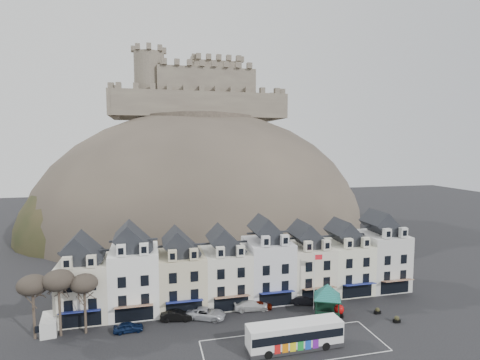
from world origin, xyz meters
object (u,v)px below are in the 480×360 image
car_white (251,305)px  white_van (50,324)px  car_silver (206,313)px  car_charcoal (304,300)px  car_navy (128,327)px  flagpole (315,277)px  car_black (177,315)px  red_buoy (339,310)px  car_maroon (259,305)px  bus (295,334)px  bus_shelter (327,291)px

car_white → white_van: bearing=95.4°
car_silver → car_charcoal: bearing=-61.9°
car_navy → car_white: car_white is taller
flagpole → car_black: 20.55m
red_buoy → flagpole: (-2.42, 2.94, 3.98)m
car_navy → car_maroon: bearing=-85.2°
car_navy → bus: bearing=-117.3°
bus_shelter → car_charcoal: (-1.65, 4.37, -2.97)m
flagpole → car_silver: bearing=177.0°
bus → car_maroon: (-1.07, 11.36, -1.14)m
car_navy → car_black: bearing=-77.7°
car_maroon → bus_shelter: bearing=-99.6°
bus → car_white: bearing=100.5°
bus_shelter → car_maroon: bus_shelter is taller
car_silver → car_black: bearing=108.3°
white_van → bus_shelter: bearing=-15.2°
car_black → car_maroon: car_black is taller
flagpole → car_charcoal: 4.72m
flagpole → car_black: size_ratio=1.95×
car_white → car_charcoal: 8.35m
car_white → red_buoy: bearing=-107.8°
bus → bus_shelter: size_ratio=1.73×
red_buoy → car_black: bearing=169.5°
bus_shelter → car_white: 11.29m
car_black → car_white: size_ratio=0.83×
car_silver → car_charcoal: 15.27m
red_buoy → car_black: red_buoy is taller
flagpole → car_white: 10.24m
bus_shelter → car_maroon: 10.27m
car_charcoal → car_maroon: bearing=107.7°
white_van → car_silver: size_ratio=0.85×
red_buoy → car_white: 12.59m
bus_shelter → car_black: (-20.93, 3.59, -2.93)m
car_silver → white_van: bearing=110.5°
flagpole → car_black: (-20.09, 1.23, -4.15)m
bus_shelter → car_silver: bearing=-166.0°
bus_shelter → bus: bearing=-113.2°
car_white → car_maroon: bearing=-84.6°
car_charcoal → car_black: bearing=110.0°
car_white → flagpole: bearing=-97.0°
flagpole → car_maroon: 9.22m
red_buoy → car_silver: size_ratio=0.32×
bus_shelter → car_silver: (-16.88, 3.21, -2.89)m
bus_shelter → car_silver: bus_shelter is taller
red_buoy → car_maroon: size_ratio=0.44×
car_navy → car_white: (17.27, 2.50, 0.13)m
flagpole → car_silver: flagpole is taller
white_van → car_white: 27.25m
flagpole → white_van: 36.67m
red_buoy → bus_shelter: bearing=160.0°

